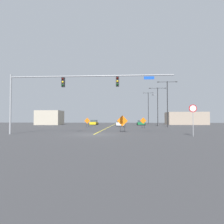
# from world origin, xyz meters

# --- Properties ---
(ground) EXTENTS (126.79, 126.79, 0.00)m
(ground) POSITION_xyz_m (0.00, 0.00, 0.00)
(ground) COLOR #38383A
(road_centre_stripe) EXTENTS (0.16, 70.44, 0.01)m
(road_centre_stripe) POSITION_xyz_m (0.00, 35.22, 0.00)
(road_centre_stripe) COLOR yellow
(road_centre_stripe) RESTS_ON ground
(traffic_signal_assembly) EXTENTS (18.01, 0.44, 6.67)m
(traffic_signal_assembly) POSITION_xyz_m (-2.93, -0.01, 5.27)
(traffic_signal_assembly) COLOR gray
(traffic_signal_assembly) RESTS_ON ground
(stop_sign) EXTENTS (0.76, 0.07, 3.10)m
(stop_sign) POSITION_xyz_m (10.00, -1.43, 2.17)
(stop_sign) COLOR gray
(stop_sign) RESTS_ON ground
(street_lamp_mid_right) EXTENTS (4.06, 0.24, 9.04)m
(street_lamp_mid_right) POSITION_xyz_m (10.91, 26.23, 5.33)
(street_lamp_mid_right) COLOR black
(street_lamp_mid_right) RESTS_ON ground
(street_lamp_mid_left) EXTENTS (3.17, 0.24, 9.65)m
(street_lamp_mid_left) POSITION_xyz_m (10.21, 39.76, 5.57)
(street_lamp_mid_left) COLOR black
(street_lamp_mid_left) RESTS_ON ground
(street_lamp_far_right) EXTENTS (3.94, 0.24, 9.16)m
(street_lamp_far_right) POSITION_xyz_m (11.66, 18.84, 5.38)
(street_lamp_far_right) COLOR black
(street_lamp_far_right) RESTS_ON ground
(street_lamp_near_left) EXTENTS (1.51, 0.24, 7.61)m
(street_lamp_near_left) POSITION_xyz_m (11.05, 27.47, 4.18)
(street_lamp_near_left) COLOR gray
(street_lamp_near_left) RESTS_ON ground
(construction_sign_left_shoulder) EXTENTS (1.39, 0.17, 2.14)m
(construction_sign_left_shoulder) POSITION_xyz_m (3.02, 4.23, 1.35)
(construction_sign_left_shoulder) COLOR orange
(construction_sign_left_shoulder) RESTS_ON ground
(construction_sign_median_far) EXTENTS (1.08, 0.09, 1.66)m
(construction_sign_median_far) POSITION_xyz_m (3.12, 18.05, 1.03)
(construction_sign_median_far) COLOR orange
(construction_sign_median_far) RESTS_ON ground
(construction_sign_left_lane) EXTENTS (1.12, 0.23, 1.92)m
(construction_sign_left_lane) POSITION_xyz_m (6.57, 15.08, 1.23)
(construction_sign_left_lane) COLOR orange
(construction_sign_left_lane) RESTS_ON ground
(construction_sign_right_shoulder) EXTENTS (1.16, 0.11, 1.88)m
(construction_sign_right_shoulder) POSITION_xyz_m (-4.24, 18.20, 1.19)
(construction_sign_right_shoulder) COLOR orange
(construction_sign_right_shoulder) RESTS_ON ground
(car_green_distant) EXTENTS (2.17, 3.83, 1.32)m
(car_green_distant) POSITION_xyz_m (7.44, 32.42, 0.62)
(car_green_distant) COLOR #196B38
(car_green_distant) RESTS_ON ground
(car_yellow_far) EXTENTS (2.03, 3.84, 1.37)m
(car_yellow_far) POSITION_xyz_m (-5.25, 32.79, 0.65)
(car_yellow_far) COLOR gold
(car_yellow_far) RESTS_ON ground
(car_white_passing) EXTENTS (2.22, 4.46, 1.35)m
(car_white_passing) POSITION_xyz_m (2.11, 26.18, 0.65)
(car_white_passing) COLOR white
(car_white_passing) RESTS_ON ground
(roadside_building_east) EXTENTS (10.87, 6.73, 3.59)m
(roadside_building_east) POSITION_xyz_m (20.74, 38.05, 1.80)
(roadside_building_east) COLOR gray
(roadside_building_east) RESTS_ON ground
(roadside_building_west) EXTENTS (6.67, 5.50, 3.98)m
(roadside_building_west) POSITION_xyz_m (-18.01, 33.80, 1.99)
(roadside_building_west) COLOR #B2A893
(roadside_building_west) RESTS_ON ground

